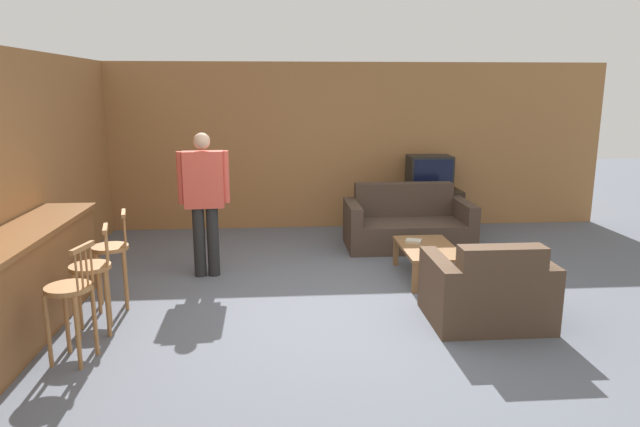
% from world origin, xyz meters
% --- Properties ---
extents(ground_plane, '(24.00, 24.00, 0.00)m').
position_xyz_m(ground_plane, '(0.00, 0.00, 0.00)').
color(ground_plane, '#565B66').
extents(wall_back, '(9.40, 0.08, 2.60)m').
position_xyz_m(wall_back, '(0.00, 3.71, 1.30)').
color(wall_back, '#9E6B3D').
rests_on(wall_back, ground_plane).
extents(wall_left, '(0.08, 8.71, 2.60)m').
position_xyz_m(wall_left, '(-3.19, 1.35, 1.30)').
color(wall_left, '#9E6B3D').
rests_on(wall_left, ground_plane).
extents(bar_counter, '(0.55, 2.62, 0.96)m').
position_xyz_m(bar_counter, '(-2.86, -0.23, 0.48)').
color(bar_counter, brown).
rests_on(bar_counter, ground_plane).
extents(bar_chair_near, '(0.44, 0.44, 1.00)m').
position_xyz_m(bar_chair_near, '(-2.25, -0.83, 0.55)').
color(bar_chair_near, '#996638').
rests_on(bar_chair_near, ground_plane).
extents(bar_chair_mid, '(0.44, 0.44, 1.00)m').
position_xyz_m(bar_chair_mid, '(-2.25, -0.27, 0.55)').
color(bar_chair_mid, '#996638').
rests_on(bar_chair_mid, ground_plane).
extents(bar_chair_far, '(0.44, 0.44, 1.00)m').
position_xyz_m(bar_chair_far, '(-2.25, 0.37, 0.55)').
color(bar_chair_far, '#996638').
rests_on(bar_chair_far, ground_plane).
extents(couch_far, '(1.74, 0.93, 0.86)m').
position_xyz_m(couch_far, '(1.27, 2.43, 0.30)').
color(couch_far, '#423328').
rests_on(couch_far, ground_plane).
extents(armchair_near, '(1.09, 0.88, 0.84)m').
position_xyz_m(armchair_near, '(1.41, -0.32, 0.30)').
color(armchair_near, '#4C3828').
rests_on(armchair_near, ground_plane).
extents(coffee_table, '(0.63, 1.08, 0.38)m').
position_xyz_m(coffee_table, '(1.20, 1.04, 0.33)').
color(coffee_table, brown).
rests_on(coffee_table, ground_plane).
extents(tv_unit, '(1.01, 0.55, 0.64)m').
position_xyz_m(tv_unit, '(1.81, 3.35, 0.32)').
color(tv_unit, '#2D2319').
rests_on(tv_unit, ground_plane).
extents(tv, '(0.66, 0.47, 0.54)m').
position_xyz_m(tv, '(1.81, 3.34, 0.91)').
color(tv, black).
rests_on(tv, tv_unit).
extents(book_on_table, '(0.23, 0.22, 0.02)m').
position_xyz_m(book_on_table, '(1.08, 1.28, 0.39)').
color(book_on_table, '#B7AD99').
rests_on(book_on_table, coffee_table).
extents(person_by_window, '(0.60, 0.22, 1.71)m').
position_xyz_m(person_by_window, '(-1.42, 1.31, 0.96)').
color(person_by_window, black).
rests_on(person_by_window, ground_plane).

